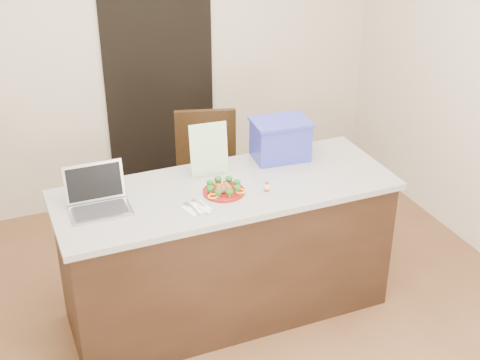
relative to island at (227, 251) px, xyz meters
name	(u,v)px	position (x,y,z in m)	size (l,w,h in m)	color
ground	(242,332)	(0.00, -0.25, -0.46)	(4.00, 4.00, 0.00)	brown
room_shell	(242,90)	(0.00, -0.25, 1.16)	(4.00, 4.00, 4.00)	white
doorway	(160,82)	(0.10, 1.73, 0.54)	(0.90, 0.02, 2.00)	black
island	(227,251)	(0.00, 0.00, 0.00)	(2.06, 0.76, 0.92)	black
plate	(224,191)	(-0.04, -0.06, 0.47)	(0.25, 0.25, 0.02)	maroon
meatballs	(224,188)	(-0.04, -0.06, 0.49)	(0.10, 0.09, 0.04)	brown
broccoli	(224,185)	(-0.04, -0.06, 0.51)	(0.22, 0.22, 0.04)	#134813
pepper_rings	(224,190)	(-0.04, -0.06, 0.48)	(0.23, 0.21, 0.01)	yellow
napkin	(197,208)	(-0.25, -0.18, 0.46)	(0.13, 0.13, 0.01)	silver
fork	(193,207)	(-0.27, -0.16, 0.47)	(0.04, 0.17, 0.00)	silver
knife	(203,208)	(-0.22, -0.19, 0.47)	(0.05, 0.20, 0.01)	white
yogurt_bottle	(267,189)	(0.19, -0.16, 0.49)	(0.03, 0.03, 0.07)	beige
laptop	(97,197)	(-0.76, 0.06, 0.52)	(0.34, 0.27, 0.24)	#A5A5AA
leaflet	(209,150)	(-0.03, 0.20, 0.63)	(0.24, 0.00, 0.34)	white
blue_box	(280,139)	(0.47, 0.24, 0.59)	(0.39, 0.29, 0.26)	#2D34A5
chair	(211,170)	(0.22, 0.87, 0.12)	(0.56, 0.56, 1.02)	#34200F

